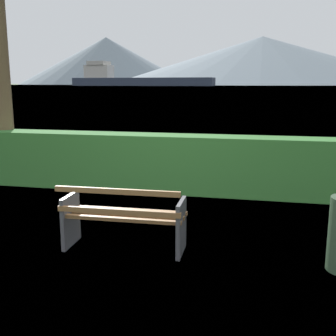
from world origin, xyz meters
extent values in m
plane|color=#4C6B33|center=(0.00, 0.00, 0.00)|extent=(1400.00, 1400.00, 0.00)
plane|color=slate|center=(0.00, 306.74, 0.00)|extent=(620.00, 620.00, 0.00)
cube|color=olive|center=(0.00, -0.19, 0.45)|extent=(1.54, 0.10, 0.04)
cube|color=olive|center=(0.00, 0.00, 0.45)|extent=(1.54, 0.10, 0.04)
cube|color=olive|center=(0.00, 0.19, 0.45)|extent=(1.54, 0.10, 0.04)
cube|color=olive|center=(0.01, -0.27, 0.57)|extent=(1.54, 0.08, 0.06)
cube|color=olive|center=(0.01, -0.31, 0.84)|extent=(1.54, 0.08, 0.06)
cube|color=#4C4C51|center=(-0.73, -0.04, 0.34)|extent=(0.06, 0.51, 0.68)
cube|color=#4C4C51|center=(0.73, 0.00, 0.34)|extent=(0.06, 0.51, 0.68)
cube|color=#387A33|center=(0.00, 2.99, 0.55)|extent=(12.56, 0.65, 1.11)
cylinder|color=brown|center=(-3.73, 3.21, 2.58)|extent=(0.35, 0.35, 5.15)
cube|color=#2D384C|center=(-86.51, 303.84, 2.97)|extent=(109.81, 22.87, 5.95)
cube|color=silver|center=(-121.29, 306.58, 10.71)|extent=(20.58, 14.42, 9.52)
cube|color=beige|center=(-121.29, 306.58, 16.96)|extent=(14.82, 15.39, 2.97)
cone|color=gray|center=(-226.66, 604.90, 34.26)|extent=(255.48, 255.48, 68.53)
cone|color=gray|center=(0.00, 554.68, 29.75)|extent=(386.54, 386.54, 59.50)
camera|label=1|loc=(1.63, -4.86, 2.09)|focal=44.87mm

